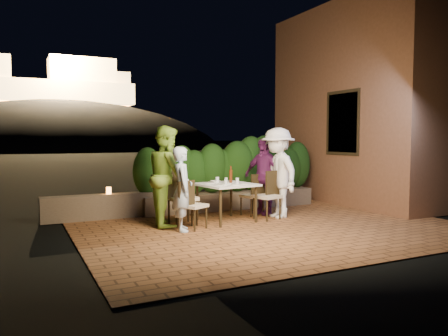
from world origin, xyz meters
TOP-DOWN VIEW (x-y plane):
  - ground at (0.00, 0.00)m, footprint 400.00×400.00m
  - terrace_floor at (0.00, 0.50)m, footprint 7.00×6.00m
  - building_wall at (3.60, 2.00)m, footprint 1.60×5.00m
  - window_pane at (2.82, 1.50)m, footprint 0.08×1.00m
  - window_frame at (2.81, 1.50)m, footprint 0.06×1.15m
  - planter at (0.20, 2.30)m, footprint 4.20×0.55m
  - hedge at (0.20, 2.30)m, footprint 4.00×0.70m
  - parapet at (-2.80, 2.30)m, footprint 2.20×0.30m
  - hill at (2.00, 60.00)m, footprint 52.00×40.00m
  - fortress at (2.00, 60.00)m, footprint 26.00×8.00m
  - dining_table at (-0.57, 0.95)m, footprint 1.15×1.15m
  - plate_nw at (-0.81, 0.68)m, footprint 0.23×0.23m
  - plate_sw at (-0.86, 1.13)m, footprint 0.22×0.22m
  - plate_ne at (-0.30, 0.75)m, footprint 0.19×0.19m
  - plate_se at (-0.37, 1.21)m, footprint 0.24×0.24m
  - plate_centre at (-0.59, 0.92)m, footprint 0.22×0.22m
  - plate_front at (-0.50, 0.66)m, footprint 0.22×0.22m
  - glass_nw at (-0.64, 0.83)m, footprint 0.06×0.06m
  - glass_sw at (-0.68, 1.14)m, footprint 0.07×0.07m
  - glass_ne at (-0.37, 0.87)m, footprint 0.07×0.07m
  - glass_se at (-0.48, 1.13)m, footprint 0.06×0.06m
  - beer_bottle at (-0.42, 1.06)m, footprint 0.07×0.07m
  - bowl at (-0.69, 1.21)m, footprint 0.21×0.21m
  - chair_left_front at (-1.42, 0.59)m, footprint 0.56×0.56m
  - chair_left_back at (-1.45, 1.04)m, footprint 0.51×0.51m
  - chair_right_front at (0.27, 0.81)m, footprint 0.55×0.55m
  - chair_right_back at (0.22, 1.33)m, footprint 0.47×0.47m
  - diner_blue at (-1.65, 0.52)m, footprint 0.48×0.62m
  - diner_green at (-1.73, 1.07)m, footprint 0.87×1.03m
  - diner_white at (0.57, 0.88)m, footprint 0.69×1.20m
  - diner_purple at (0.52, 1.36)m, footprint 0.75×1.04m
  - parapet_lamp at (-2.59, 2.30)m, footprint 0.10×0.10m

SIDE VIEW (x-z plane):
  - hill at x=2.00m, z-range -15.00..7.00m
  - terrace_floor at x=0.00m, z-range -0.15..0.00m
  - ground at x=0.00m, z-range -0.02..-0.02m
  - planter at x=0.20m, z-range 0.00..0.40m
  - parapet at x=-2.80m, z-range 0.00..0.50m
  - dining_table at x=-0.57m, z-range 0.00..0.75m
  - chair_right_back at x=0.22m, z-range 0.00..0.87m
  - chair_left_front at x=-1.42m, z-range 0.00..0.89m
  - chair_right_front at x=0.27m, z-range 0.00..0.98m
  - chair_left_back at x=-1.45m, z-range 0.00..1.06m
  - parapet_lamp at x=-2.59m, z-range 0.50..0.64m
  - diner_blue at x=-1.65m, z-range 0.00..1.49m
  - plate_ne at x=-0.30m, z-range 0.75..0.76m
  - plate_sw at x=-0.86m, z-range 0.75..0.76m
  - plate_front at x=-0.50m, z-range 0.75..0.76m
  - plate_centre at x=-0.59m, z-range 0.75..0.76m
  - plate_nw at x=-0.81m, z-range 0.75..0.76m
  - plate_se at x=-0.37m, z-range 0.75..0.76m
  - bowl at x=-0.69m, z-range 0.75..0.79m
  - glass_nw at x=-0.64m, z-range 0.75..0.85m
  - glass_se at x=-0.48m, z-range 0.75..0.85m
  - glass_ne at x=-0.37m, z-range 0.75..0.86m
  - glass_sw at x=-0.68m, z-range 0.75..0.87m
  - diner_purple at x=0.52m, z-range 0.00..1.64m
  - beer_bottle at x=-0.42m, z-range 0.75..1.09m
  - diner_white at x=0.57m, z-range 0.00..1.85m
  - diner_green at x=-1.73m, z-range 0.00..1.87m
  - hedge at x=0.20m, z-range 0.40..1.50m
  - window_pane at x=2.82m, z-range 1.30..2.70m
  - window_frame at x=2.81m, z-range 1.23..2.77m
  - building_wall at x=3.60m, z-range 0.00..5.00m
  - fortress at x=2.00m, z-range 6.50..14.50m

